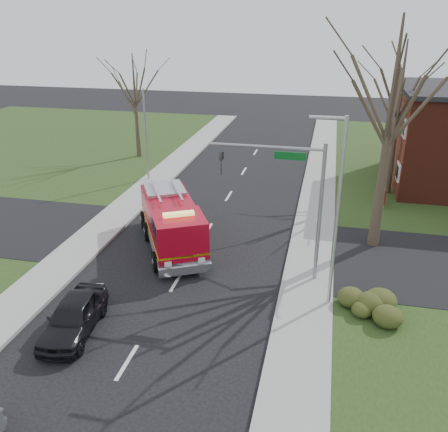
# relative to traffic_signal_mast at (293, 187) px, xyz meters

# --- Properties ---
(ground) EXTENTS (120.00, 120.00, 0.00)m
(ground) POSITION_rel_traffic_signal_mast_xyz_m (-5.21, -1.50, -4.71)
(ground) COLOR black
(ground) RESTS_ON ground
(sidewalk_right) EXTENTS (2.40, 80.00, 0.15)m
(sidewalk_right) POSITION_rel_traffic_signal_mast_xyz_m (0.99, -1.50, -4.63)
(sidewalk_right) COLOR gray
(sidewalk_right) RESTS_ON ground
(sidewalk_left) EXTENTS (2.40, 80.00, 0.15)m
(sidewalk_left) POSITION_rel_traffic_signal_mast_xyz_m (-11.41, -1.50, -4.63)
(sidewalk_left) COLOR gray
(sidewalk_left) RESTS_ON ground
(health_center_sign) EXTENTS (0.12, 2.00, 1.40)m
(health_center_sign) POSITION_rel_traffic_signal_mast_xyz_m (5.29, 11.00, -3.83)
(health_center_sign) COLOR #541613
(health_center_sign) RESTS_ON ground
(hedge_corner) EXTENTS (2.80, 2.00, 0.90)m
(hedge_corner) POSITION_rel_traffic_signal_mast_xyz_m (3.79, -2.50, -4.13)
(hedge_corner) COLOR #2A3513
(hedge_corner) RESTS_ON lawn_right
(bare_tree_near) EXTENTS (6.00, 6.00, 12.00)m
(bare_tree_near) POSITION_rel_traffic_signal_mast_xyz_m (4.29, 4.50, 2.71)
(bare_tree_near) COLOR #392D21
(bare_tree_near) RESTS_ON ground
(bare_tree_far) EXTENTS (5.25, 5.25, 10.50)m
(bare_tree_far) POSITION_rel_traffic_signal_mast_xyz_m (5.79, 13.50, 1.78)
(bare_tree_far) COLOR #392D21
(bare_tree_far) RESTS_ON ground
(bare_tree_left) EXTENTS (4.50, 4.50, 9.00)m
(bare_tree_left) POSITION_rel_traffic_signal_mast_xyz_m (-15.21, 18.50, 0.86)
(bare_tree_left) COLOR #392D21
(bare_tree_left) RESTS_ON ground
(traffic_signal_mast) EXTENTS (5.29, 0.18, 6.80)m
(traffic_signal_mast) POSITION_rel_traffic_signal_mast_xyz_m (0.00, 0.00, 0.00)
(traffic_signal_mast) COLOR gray
(traffic_signal_mast) RESTS_ON ground
(streetlight_pole) EXTENTS (1.48, 0.16, 8.40)m
(streetlight_pole) POSITION_rel_traffic_signal_mast_xyz_m (1.93, -2.00, -0.16)
(streetlight_pole) COLOR #B7BABF
(streetlight_pole) RESTS_ON ground
(utility_pole_far) EXTENTS (0.14, 0.14, 7.00)m
(utility_pole_far) POSITION_rel_traffic_signal_mast_xyz_m (-12.01, 12.50, -1.21)
(utility_pole_far) COLOR gray
(utility_pole_far) RESTS_ON ground
(fire_engine) EXTENTS (5.72, 7.80, 3.01)m
(fire_engine) POSITION_rel_traffic_signal_mast_xyz_m (-6.54, 1.97, -3.34)
(fire_engine) COLOR #A5071A
(fire_engine) RESTS_ON ground
(parked_car_maroon) EXTENTS (2.20, 4.46, 1.46)m
(parked_car_maroon) POSITION_rel_traffic_signal_mast_xyz_m (-8.01, -6.19, -3.98)
(parked_car_maroon) COLOR black
(parked_car_maroon) RESTS_ON ground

